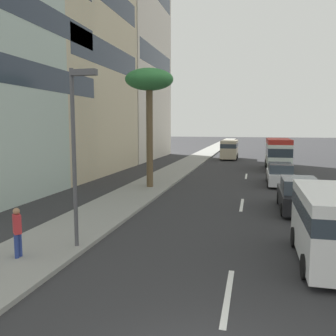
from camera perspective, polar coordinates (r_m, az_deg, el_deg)
ground_plane at (r=36.76m, az=12.66°, el=-0.11°), size 198.00×198.00×0.00m
sidewalk_right at (r=37.44m, az=2.45°, el=0.29°), size 162.00×3.20×0.15m
lane_stripe_near at (r=9.84m, az=9.60°, el=-19.56°), size 3.20×0.16×0.01m
lane_stripe_mid at (r=20.09m, az=11.79°, el=-5.81°), size 3.20×0.16×0.01m
lane_stripe_far at (r=31.29m, az=12.48°, el=-1.30°), size 3.20×0.16×0.01m
minibus_lead at (r=36.52m, az=17.30°, el=2.34°), size 6.24×2.33×3.06m
van_second at (r=12.37m, az=25.18°, el=-7.95°), size 4.65×2.20×2.35m
car_third at (r=19.35m, az=20.27°, el=-4.16°), size 4.54×1.90×1.72m
car_fourth at (r=27.36m, az=17.55°, el=-1.03°), size 4.72×1.84×1.60m
van_fifth at (r=46.53m, az=9.86°, el=3.11°), size 4.95×2.13×2.44m
pedestrian_near_lamp at (r=12.45m, az=-23.08°, el=-9.22°), size 0.38×0.38×1.62m
palm_tree at (r=24.43m, az=-3.03°, el=13.30°), size 3.24×3.24×8.01m
street_lamp at (r=12.46m, az=-14.50°, el=4.84°), size 0.24×0.97×6.11m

